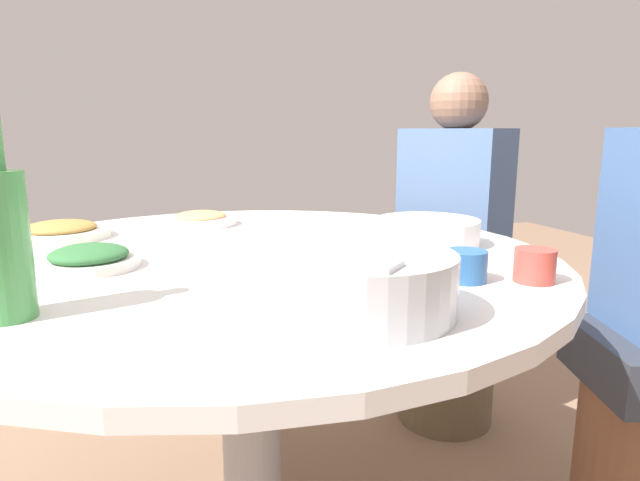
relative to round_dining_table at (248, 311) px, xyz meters
The scene contains 11 objects.
round_dining_table is the anchor object (origin of this frame).
rice_bowl 0.49m from the round_dining_table, 12.24° to the left, with size 0.26×0.26×0.10m.
soup_bowl 0.46m from the round_dining_table, 86.87° to the left, with size 0.24×0.27×0.06m.
dish_greens 0.35m from the round_dining_table, 85.95° to the right, with size 0.19×0.19×0.05m.
dish_shrimp 0.45m from the round_dining_table, behind, with size 0.21×0.21×0.04m.
dish_tofu_braise 0.54m from the round_dining_table, 128.67° to the right, with size 0.24×0.24×0.04m.
green_bottle 0.56m from the round_dining_table, 53.05° to the right, with size 0.08×0.08×0.29m.
tea_cup_near 0.50m from the round_dining_table, 45.16° to the left, with size 0.07×0.07×0.06m, color #2A5E9C.
tea_cup_far 0.61m from the round_dining_table, 50.02° to the left, with size 0.07×0.07×0.06m, color #BF443A.
stool_for_diner_right 1.01m from the round_dining_table, 119.85° to the left, with size 0.34×0.34×0.46m, color brown.
diner_right 0.93m from the round_dining_table, 119.85° to the left, with size 0.45×0.45×0.76m.
Camera 1 is at (1.15, -0.20, 1.04)m, focal length 30.55 mm.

